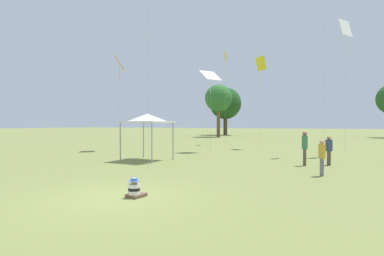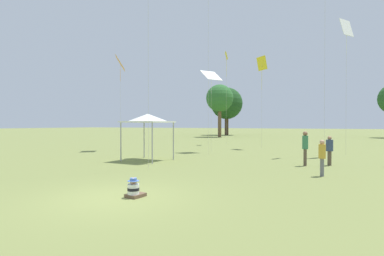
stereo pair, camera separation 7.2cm
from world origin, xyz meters
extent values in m
plane|color=olive|center=(0.00, 0.00, 0.00)|extent=(300.00, 300.00, 0.00)
cube|color=brown|center=(0.47, 0.41, 0.05)|extent=(0.49, 0.58, 0.10)
cylinder|color=white|center=(0.46, 0.31, 0.25)|extent=(0.38, 0.38, 0.31)
cylinder|color=black|center=(0.46, 0.31, 0.25)|extent=(0.40, 0.40, 0.09)
sphere|color=tan|center=(0.46, 0.31, 0.49)|extent=(0.21, 0.21, 0.21)
cylinder|color=#4C70B7|center=(0.46, 0.31, 0.50)|extent=(0.35, 0.35, 0.01)
cylinder|color=#4C70B7|center=(0.46, 0.31, 0.54)|extent=(0.21, 0.21, 0.09)
cylinder|color=slate|center=(5.37, 6.77, 0.38)|extent=(0.18, 0.18, 0.75)
cylinder|color=gold|center=(5.37, 6.77, 1.05)|extent=(0.33, 0.33, 0.60)
sphere|color=tan|center=(5.37, 6.77, 1.44)|extent=(0.20, 0.20, 0.20)
cylinder|color=brown|center=(4.41, 9.80, 0.45)|extent=(0.20, 0.20, 0.89)
cylinder|color=#387A51|center=(4.41, 9.80, 1.25)|extent=(0.36, 0.36, 0.71)
sphere|color=brown|center=(4.41, 9.80, 1.70)|extent=(0.24, 0.24, 0.24)
cylinder|color=brown|center=(5.56, 10.56, 0.38)|extent=(0.26, 0.26, 0.77)
cylinder|color=#334260|center=(5.56, 10.56, 1.07)|extent=(0.48, 0.48, 0.61)
sphere|color=#A37556|center=(5.56, 10.56, 1.46)|extent=(0.21, 0.21, 0.21)
cube|color=white|center=(-4.36, 8.08, 2.34)|extent=(2.57, 2.57, 0.08)
cone|color=white|center=(-4.36, 8.08, 2.60)|extent=(2.44, 2.44, 0.45)
cylinder|color=#99999E|center=(-5.44, 9.24, 1.15)|extent=(0.07, 0.07, 2.30)
cylinder|color=#99999E|center=(-3.20, 9.17, 1.15)|extent=(0.07, 0.07, 2.30)
cylinder|color=#99999E|center=(-5.51, 6.99, 1.15)|extent=(0.07, 0.07, 2.30)
cylinder|color=#99999E|center=(-3.27, 6.92, 1.15)|extent=(0.07, 0.07, 2.30)
cube|color=yellow|center=(-4.98, 23.88, 9.63)|extent=(0.59, 0.85, 0.81)
cylinder|color=yellow|center=(-4.98, 23.88, 8.35)|extent=(0.02, 0.02, 1.98)
cylinder|color=#BCB7A8|center=(-4.98, 23.88, 4.81)|extent=(0.01, 0.01, 9.62)
cube|color=white|center=(-3.14, 15.14, 6.08)|extent=(1.74, 1.82, 0.87)
cylinder|color=white|center=(-3.14, 15.14, 5.14)|extent=(0.02, 0.02, 0.89)
cylinder|color=#BCB7A8|center=(-3.14, 15.14, 3.04)|extent=(0.01, 0.01, 6.08)
cube|color=yellow|center=(-0.27, 20.17, 7.70)|extent=(1.14, 0.99, 1.21)
cylinder|color=yellow|center=(-0.27, 20.17, 6.30)|extent=(0.02, 0.02, 1.95)
cylinder|color=#BCB7A8|center=(-0.27, 20.17, 3.85)|extent=(0.01, 0.01, 7.70)
cylinder|color=#BCB7A8|center=(-2.38, 12.76, 7.89)|extent=(0.01, 0.01, 15.77)
cube|color=white|center=(6.45, 16.48, 8.90)|extent=(0.95, 1.24, 1.19)
cylinder|color=white|center=(6.45, 16.48, 7.80)|extent=(0.02, 0.02, 1.35)
cylinder|color=#BCB7A8|center=(6.45, 16.48, 4.45)|extent=(0.01, 0.01, 8.90)
cube|color=orange|center=(-10.56, 13.07, 7.34)|extent=(1.42, 1.57, 1.20)
cylinder|color=orange|center=(-10.56, 13.07, 6.33)|extent=(0.02, 0.02, 1.05)
cylinder|color=#BCB7A8|center=(-10.56, 13.07, 3.67)|extent=(0.01, 0.01, 7.34)
cylinder|color=#BCB7A8|center=(5.08, 16.21, 6.46)|extent=(0.01, 0.01, 12.91)
cylinder|color=brown|center=(-12.36, 41.27, 2.70)|extent=(0.60, 0.60, 5.39)
sphere|color=#2D662D|center=(-12.36, 41.27, 6.68)|extent=(4.68, 4.68, 4.68)
cylinder|color=#473323|center=(-14.32, 50.38, 2.33)|extent=(0.76, 0.76, 4.66)
sphere|color=#1E471E|center=(-14.32, 50.38, 6.41)|extent=(6.39, 6.39, 6.39)
camera|label=1|loc=(5.91, -6.97, 2.20)|focal=28.00mm
camera|label=2|loc=(5.97, -6.94, 2.20)|focal=28.00mm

